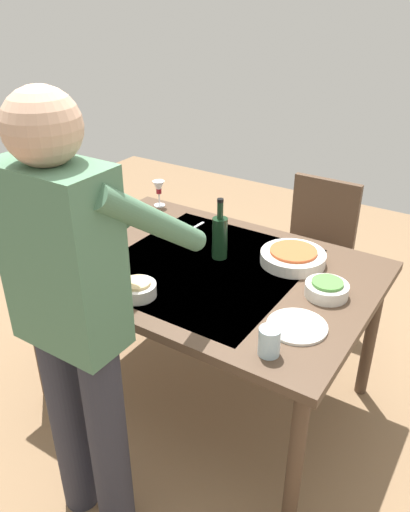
{
  "coord_description": "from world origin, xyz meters",
  "views": [
    {
      "loc": [
        -1.1,
        1.71,
        1.92
      ],
      "look_at": [
        0.0,
        0.0,
        0.82
      ],
      "focal_mm": 35.74,
      "sensor_mm": 36.0,
      "label": 1
    }
  ],
  "objects_px": {
    "dinner_plate_near": "(297,326)",
    "side_bowl_salad": "(327,289)",
    "wine_bottle": "(220,236)",
    "wine_glass_left": "(60,242)",
    "chair_near": "(315,246)",
    "water_cup_near_left": "(57,243)",
    "water_cup_near_right": "(269,341)",
    "side_bowl_bread": "(137,289)",
    "wine_glass_right": "(159,189)",
    "serving_bowl_pasta": "(293,257)",
    "person_server": "(75,315)",
    "dining_table": "(205,279)"
  },
  "relations": [
    {
      "from": "side_bowl_bread",
      "to": "wine_glass_left",
      "type": "bearing_deg",
      "value": -4.12
    },
    {
      "from": "side_bowl_salad",
      "to": "dinner_plate_near",
      "type": "bearing_deg",
      "value": 87.92
    },
    {
      "from": "person_server",
      "to": "water_cup_near_right",
      "type": "xyz_separation_m",
      "value": [
        -0.52,
        -0.38,
        -0.14
      ]
    },
    {
      "from": "side_bowl_bread",
      "to": "dinner_plate_near",
      "type": "xyz_separation_m",
      "value": [
        -0.65,
        -0.15,
        -0.03
      ]
    },
    {
      "from": "dining_table",
      "to": "wine_glass_left",
      "type": "bearing_deg",
      "value": 29.85
    },
    {
      "from": "person_server",
      "to": "chair_near",
      "type": "bearing_deg",
      "value": -96.25
    },
    {
      "from": "wine_glass_left",
      "to": "side_bowl_bread",
      "type": "relative_size",
      "value": 0.94
    },
    {
      "from": "serving_bowl_pasta",
      "to": "dinner_plate_near",
      "type": "bearing_deg",
      "value": 116.19
    },
    {
      "from": "water_cup_near_right",
      "to": "wine_bottle",
      "type": "bearing_deg",
      "value": -44.85
    },
    {
      "from": "person_server",
      "to": "wine_bottle",
      "type": "relative_size",
      "value": 5.71
    },
    {
      "from": "dinner_plate_near",
      "to": "side_bowl_salad",
      "type": "bearing_deg",
      "value": -92.08
    },
    {
      "from": "wine_glass_right",
      "to": "water_cup_near_right",
      "type": "distance_m",
      "value": 1.42
    },
    {
      "from": "dining_table",
      "to": "person_server",
      "type": "relative_size",
      "value": 0.9
    },
    {
      "from": "water_cup_near_right",
      "to": "side_bowl_bread",
      "type": "relative_size",
      "value": 0.66
    },
    {
      "from": "person_server",
      "to": "serving_bowl_pasta",
      "type": "distance_m",
      "value": 1.09
    },
    {
      "from": "side_bowl_salad",
      "to": "water_cup_near_left",
      "type": "bearing_deg",
      "value": 15.13
    },
    {
      "from": "person_server",
      "to": "side_bowl_salad",
      "type": "distance_m",
      "value": 1.03
    },
    {
      "from": "chair_near",
      "to": "wine_bottle",
      "type": "bearing_deg",
      "value": 77.42
    },
    {
      "from": "wine_glass_left",
      "to": "wine_glass_right",
      "type": "bearing_deg",
      "value": -87.67
    },
    {
      "from": "person_server",
      "to": "water_cup_near_right",
      "type": "height_order",
      "value": "person_server"
    },
    {
      "from": "side_bowl_bread",
      "to": "side_bowl_salad",
      "type": "bearing_deg",
      "value": -147.06
    },
    {
      "from": "water_cup_near_left",
      "to": "wine_glass_left",
      "type": "bearing_deg",
      "value": 146.86
    },
    {
      "from": "wine_bottle",
      "to": "wine_glass_right",
      "type": "relative_size",
      "value": 1.96
    },
    {
      "from": "chair_near",
      "to": "wine_glass_left",
      "type": "distance_m",
      "value": 1.5
    },
    {
      "from": "chair_near",
      "to": "side_bowl_salad",
      "type": "height_order",
      "value": "chair_near"
    },
    {
      "from": "dinner_plate_near",
      "to": "person_server",
      "type": "bearing_deg",
      "value": 46.85
    },
    {
      "from": "dining_table",
      "to": "wine_glass_left",
      "type": "height_order",
      "value": "wine_glass_left"
    },
    {
      "from": "wine_bottle",
      "to": "wine_glass_left",
      "type": "height_order",
      "value": "wine_bottle"
    },
    {
      "from": "wine_glass_left",
      "to": "water_cup_near_left",
      "type": "bearing_deg",
      "value": -33.14
    },
    {
      "from": "wine_bottle",
      "to": "wine_glass_left",
      "type": "distance_m",
      "value": 0.73
    },
    {
      "from": "wine_glass_right",
      "to": "water_cup_near_left",
      "type": "relative_size",
      "value": 1.53
    },
    {
      "from": "dinner_plate_near",
      "to": "serving_bowl_pasta",
      "type": "bearing_deg",
      "value": -63.81
    },
    {
      "from": "wine_glass_right",
      "to": "water_cup_near_right",
      "type": "xyz_separation_m",
      "value": [
        -1.13,
        0.86,
        -0.05
      ]
    },
    {
      "from": "side_bowl_bread",
      "to": "wine_bottle",
      "type": "bearing_deg",
      "value": -103.31
    },
    {
      "from": "wine_glass_left",
      "to": "serving_bowl_pasta",
      "type": "distance_m",
      "value": 1.07
    },
    {
      "from": "water_cup_near_right",
      "to": "side_bowl_bread",
      "type": "height_order",
      "value": "water_cup_near_right"
    },
    {
      "from": "water_cup_near_right",
      "to": "side_bowl_bread",
      "type": "distance_m",
      "value": 0.63
    },
    {
      "from": "water_cup_near_left",
      "to": "serving_bowl_pasta",
      "type": "bearing_deg",
      "value": -152.84
    },
    {
      "from": "dinner_plate_near",
      "to": "wine_glass_right",
      "type": "bearing_deg",
      "value": -29.8
    },
    {
      "from": "person_server",
      "to": "water_cup_near_left",
      "type": "height_order",
      "value": "person_server"
    },
    {
      "from": "wine_glass_left",
      "to": "water_cup_near_right",
      "type": "distance_m",
      "value": 1.11
    },
    {
      "from": "person_server",
      "to": "water_cup_near_left",
      "type": "bearing_deg",
      "value": -37.62
    },
    {
      "from": "wine_glass_right",
      "to": "water_cup_near_left",
      "type": "bearing_deg",
      "value": 85.26
    },
    {
      "from": "chair_near",
      "to": "water_cup_near_left",
      "type": "height_order",
      "value": "chair_near"
    },
    {
      "from": "water_cup_near_left",
      "to": "side_bowl_salad",
      "type": "distance_m",
      "value": 1.27
    },
    {
      "from": "side_bowl_salad",
      "to": "water_cup_near_right",
      "type": "bearing_deg",
      "value": 86.15
    },
    {
      "from": "serving_bowl_pasta",
      "to": "water_cup_near_right",
      "type": "bearing_deg",
      "value": 107.22
    },
    {
      "from": "person_server",
      "to": "wine_glass_left",
      "type": "height_order",
      "value": "person_server"
    },
    {
      "from": "wine_bottle",
      "to": "wine_glass_left",
      "type": "bearing_deg",
      "value": 36.51
    },
    {
      "from": "wine_glass_right",
      "to": "serving_bowl_pasta",
      "type": "xyz_separation_m",
      "value": [
        -0.93,
        0.21,
        -0.07
      ]
    }
  ]
}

